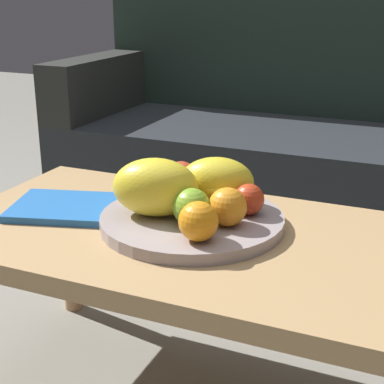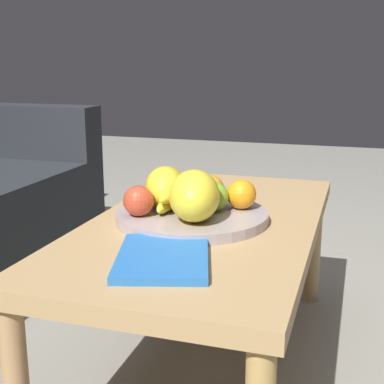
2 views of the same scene
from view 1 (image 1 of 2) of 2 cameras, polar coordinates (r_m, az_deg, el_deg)
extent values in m
cube|color=tan|center=(1.20, 0.86, -4.88)|extent=(1.07, 0.55, 0.04)
cylinder|color=tan|center=(1.70, -11.69, -5.38)|extent=(0.05, 0.05, 0.37)
cube|color=#22262A|center=(2.21, 9.48, 1.06)|extent=(1.70, 0.70, 0.40)
cube|color=#1D2A23|center=(2.38, 11.82, 13.36)|extent=(1.70, 0.14, 0.50)
cube|color=#252724|center=(2.43, -8.44, 10.34)|extent=(0.14, 0.70, 0.22)
cylinder|color=#9F9295|center=(1.22, 0.00, -2.76)|extent=(0.38, 0.38, 0.03)
ellipsoid|color=yellow|center=(1.26, 2.41, 1.04)|extent=(0.18, 0.14, 0.10)
ellipsoid|color=yellow|center=(1.21, -3.46, 0.53)|extent=(0.20, 0.16, 0.12)
sphere|color=orange|center=(1.09, 0.62, -2.85)|extent=(0.08, 0.08, 0.08)
sphere|color=orange|center=(1.16, 3.44, -1.44)|extent=(0.08, 0.08, 0.08)
sphere|color=#BD4127|center=(1.33, -1.06, 1.38)|extent=(0.07, 0.07, 0.07)
sphere|color=#B9381A|center=(1.22, 5.47, -0.71)|extent=(0.06, 0.06, 0.06)
sphere|color=#7CAF2B|center=(1.15, -0.04, -1.46)|extent=(0.08, 0.08, 0.08)
ellipsoid|color=yellow|center=(1.26, 1.21, -0.62)|extent=(0.05, 0.15, 0.03)
ellipsoid|color=yellow|center=(1.27, 0.87, -0.52)|extent=(0.15, 0.04, 0.03)
ellipsoid|color=yellow|center=(1.24, 0.26, 0.43)|extent=(0.15, 0.05, 0.03)
ellipsoid|color=yellow|center=(1.24, 1.21, 0.42)|extent=(0.15, 0.09, 0.03)
cube|color=blue|center=(1.34, -11.53, -1.41)|extent=(0.29, 0.24, 0.02)
camera|label=2|loc=(1.81, -46.49, 11.02)|focal=50.50mm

